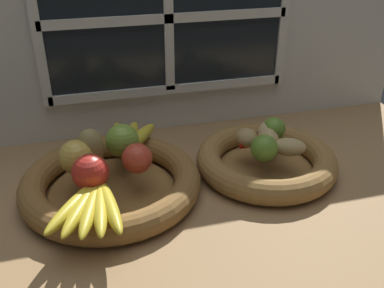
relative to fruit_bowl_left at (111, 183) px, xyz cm
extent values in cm
cube|color=#9E774C|center=(19.69, 0.56, -4.18)|extent=(140.00, 90.00, 3.00)
cube|color=silver|center=(19.69, 30.56, 24.82)|extent=(140.00, 3.00, 55.00)
cube|color=black|center=(19.69, 28.66, 28.32)|extent=(64.00, 0.80, 38.00)
cube|color=white|center=(19.69, 28.06, 28.32)|extent=(2.40, 1.20, 38.00)
cube|color=white|center=(19.69, 28.06, 28.32)|extent=(64.00, 1.20, 2.40)
cube|color=white|center=(-12.31, 28.06, 28.32)|extent=(2.40, 1.20, 40.40)
cube|color=white|center=(51.69, 28.06, 28.32)|extent=(2.40, 1.20, 40.40)
cube|color=white|center=(19.69, 28.06, 9.32)|extent=(64.00, 1.20, 2.40)
cylinder|color=brown|center=(0.00, 0.00, -2.18)|extent=(27.30, 27.30, 1.00)
torus|color=brown|center=(0.00, 0.00, 0.19)|extent=(39.02, 39.02, 5.73)
cylinder|color=olive|center=(36.40, 0.00, -2.18)|extent=(22.44, 22.44, 1.00)
torus|color=olive|center=(36.40, 0.00, 0.19)|extent=(33.09, 33.09, 5.73)
sphere|color=#7AA338|center=(3.66, 5.96, 6.86)|extent=(7.61, 7.61, 7.61)
sphere|color=red|center=(-4.08, -5.62, 6.75)|extent=(7.40, 7.40, 7.40)
sphere|color=gold|center=(-6.56, 1.43, 6.71)|extent=(7.33, 7.33, 7.33)
sphere|color=#CC422D|center=(5.73, -1.81, 6.30)|extent=(6.51, 6.51, 6.51)
ellipsoid|color=olive|center=(-3.41, 3.47, 7.41)|extent=(5.93, 5.91, 8.71)
ellipsoid|color=gold|center=(-7.65, -12.50, 4.43)|extent=(12.58, 16.57, 2.76)
ellipsoid|color=gold|center=(-6.24, -13.29, 4.43)|extent=(9.99, 17.73, 2.76)
ellipsoid|color=gold|center=(-4.70, -13.83, 4.43)|extent=(7.09, 18.33, 2.76)
ellipsoid|color=gold|center=(-3.10, -14.08, 4.43)|extent=(3.95, 18.35, 2.76)
ellipsoid|color=gold|center=(-1.47, -14.04, 4.43)|extent=(4.79, 18.40, 2.76)
sphere|color=brown|center=(-2.50, -4.99, 4.43)|extent=(2.48, 2.48, 2.48)
ellipsoid|color=yellow|center=(8.01, 10.56, 4.59)|extent=(11.85, 14.62, 3.08)
ellipsoid|color=yellow|center=(5.92, 11.66, 4.59)|extent=(8.08, 16.00, 3.08)
ellipsoid|color=yellow|center=(3.59, 12.09, 4.59)|extent=(3.59, 15.95, 3.08)
sphere|color=brown|center=(3.33, 4.16, 4.59)|extent=(2.77, 2.77, 2.77)
ellipsoid|color=tan|center=(39.96, -3.56, 5.07)|extent=(8.91, 7.23, 4.04)
ellipsoid|color=tan|center=(36.40, 0.00, 5.58)|extent=(5.51, 7.55, 5.06)
ellipsoid|color=tan|center=(38.63, 4.89, 5.37)|extent=(8.46, 7.74, 4.64)
ellipsoid|color=#A38451|center=(32.40, 3.11, 5.14)|extent=(5.36, 6.49, 4.18)
sphere|color=olive|center=(33.53, -4.31, 6.07)|extent=(6.04, 6.04, 6.04)
sphere|color=olive|center=(39.76, 4.31, 5.91)|extent=(5.71, 5.71, 5.71)
cone|color=red|center=(36.69, 1.12, 4.10)|extent=(13.10, 4.13, 2.10)
camera|label=1|loc=(-3.80, -80.79, 51.99)|focal=40.54mm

